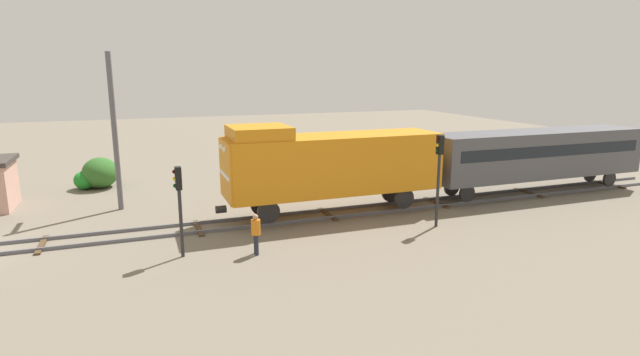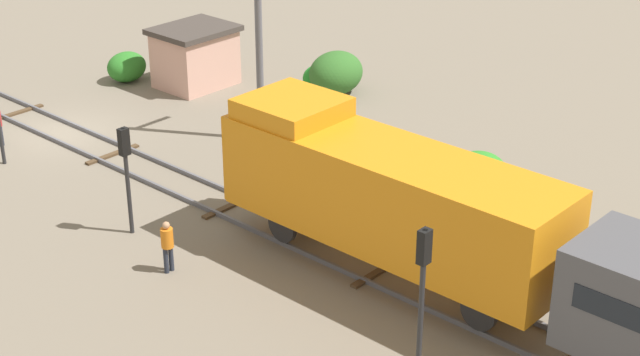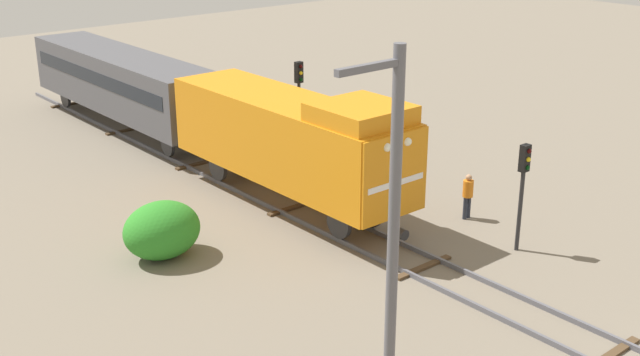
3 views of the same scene
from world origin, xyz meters
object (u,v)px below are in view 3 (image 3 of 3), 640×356
(worker_by_signal, at_px, (468,193))
(passenger_car_leading, at_px, (122,80))
(traffic_signal_far, at_px, (299,93))
(locomotive, at_px, (292,137))
(catenary_mast, at_px, (392,213))
(traffic_signal_mid, at_px, (523,177))

(worker_by_signal, bearing_deg, passenger_car_leading, -81.23)
(passenger_car_leading, bearing_deg, traffic_signal_far, -68.83)
(traffic_signal_far, distance_m, worker_by_signal, 9.21)
(worker_by_signal, bearing_deg, traffic_signal_far, -90.36)
(locomotive, bearing_deg, worker_by_signal, -49.45)
(traffic_signal_far, bearing_deg, worker_by_signal, -86.17)
(traffic_signal_far, height_order, worker_by_signal, traffic_signal_far)
(traffic_signal_far, xyz_separation_m, catenary_mast, (-8.66, -14.22, 1.34))
(traffic_signal_far, height_order, catenary_mast, catenary_mast)
(locomotive, distance_m, traffic_signal_mid, 8.47)
(locomotive, relative_size, worker_by_signal, 6.82)
(traffic_signal_far, xyz_separation_m, worker_by_signal, (0.60, -8.95, -2.06))
(passenger_car_leading, distance_m, catenary_mast, 24.12)
(locomotive, xyz_separation_m, worker_by_signal, (4.20, -4.91, -1.78))
(locomotive, height_order, traffic_signal_far, locomotive)
(traffic_signal_far, bearing_deg, traffic_signal_mid, -90.97)
(traffic_signal_far, bearing_deg, locomotive, -131.69)
(traffic_signal_mid, xyz_separation_m, worker_by_signal, (0.80, 2.84, -1.58))
(traffic_signal_mid, distance_m, traffic_signal_far, 11.81)
(locomotive, distance_m, traffic_signal_far, 5.42)
(passenger_car_leading, xyz_separation_m, traffic_signal_mid, (3.40, -21.09, 0.05))
(worker_by_signal, bearing_deg, locomotive, -53.65)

